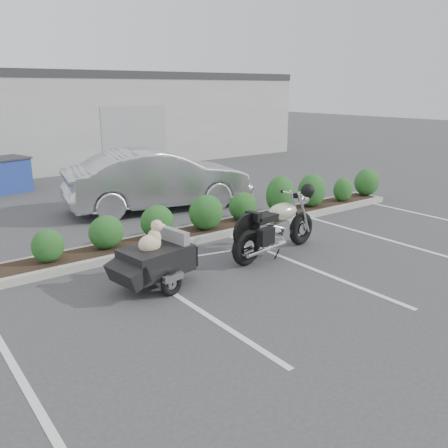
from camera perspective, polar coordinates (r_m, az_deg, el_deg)
ground at (r=9.00m, az=1.44°, el=-5.57°), size 90.00×90.00×0.00m
planter_kerb at (r=11.21m, az=-1.52°, el=-0.76°), size 12.00×1.00×0.15m
building at (r=24.16m, az=-24.94°, el=11.48°), size 26.00×10.00×4.00m
motorcycle at (r=9.71m, az=6.33°, el=-0.42°), size 2.52×0.98×1.45m
pet_trailer at (r=8.19m, az=-8.26°, el=-4.20°), size 2.03×1.15×1.20m
sedan at (r=13.48m, az=-7.88°, el=5.34°), size 5.38×2.76×1.69m
dumpster at (r=17.16m, az=-25.32°, el=5.32°), size 1.98×1.60×1.13m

